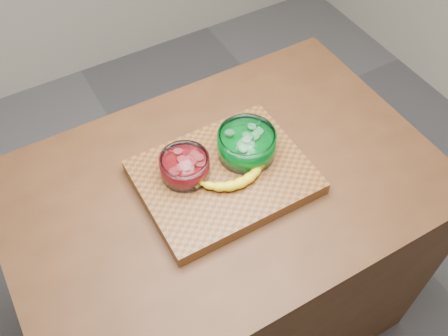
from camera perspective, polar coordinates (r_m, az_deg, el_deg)
ground at (r=2.16m, az=0.00°, el=-16.04°), size 3.50×3.50×0.00m
counter at (r=1.76m, az=0.00°, el=-10.42°), size 1.20×0.80×0.90m
cutting_board at (r=1.36m, az=0.00°, el=-1.05°), size 0.45×0.35×0.04m
bowl_red at (r=1.32m, az=-4.50°, el=0.20°), size 0.13×0.13×0.06m
bowl_green at (r=1.36m, az=2.59°, el=2.73°), size 0.16×0.16×0.07m
banana at (r=1.32m, az=1.35°, el=-0.85°), size 0.24×0.11×0.03m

